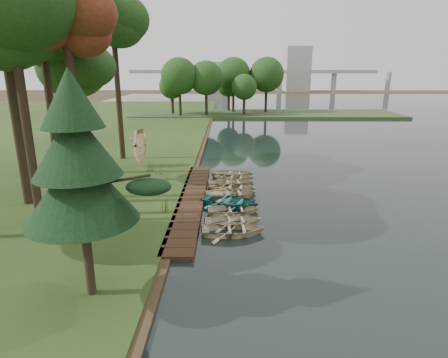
{
  "coord_description": "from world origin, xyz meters",
  "views": [
    {
      "loc": [
        0.67,
        -22.76,
        8.1
      ],
      "look_at": [
        0.48,
        -0.44,
        1.67
      ],
      "focal_mm": 30.0,
      "sensor_mm": 36.0,
      "label": 1
    }
  ],
  "objects_px": {
    "rowboat_1": "(233,219)",
    "stored_rowboat": "(141,162)",
    "rowboat_0": "(233,228)",
    "rowboat_2": "(233,208)",
    "boardwalk": "(192,200)",
    "pine_tree": "(78,163)"
  },
  "relations": [
    {
      "from": "boardwalk",
      "to": "pine_tree",
      "type": "xyz_separation_m",
      "value": [
        -2.66,
        -10.8,
        5.04
      ]
    },
    {
      "from": "boardwalk",
      "to": "pine_tree",
      "type": "height_order",
      "value": "pine_tree"
    },
    {
      "from": "rowboat_1",
      "to": "stored_rowboat",
      "type": "bearing_deg",
      "value": 25.23
    },
    {
      "from": "rowboat_0",
      "to": "rowboat_2",
      "type": "height_order",
      "value": "rowboat_0"
    },
    {
      "from": "rowboat_0",
      "to": "pine_tree",
      "type": "xyz_separation_m",
      "value": [
        -5.27,
        -5.73,
        4.8
      ]
    },
    {
      "from": "rowboat_2",
      "to": "stored_rowboat",
      "type": "height_order",
      "value": "stored_rowboat"
    },
    {
      "from": "stored_rowboat",
      "to": "rowboat_0",
      "type": "bearing_deg",
      "value": -130.53
    },
    {
      "from": "rowboat_1",
      "to": "stored_rowboat",
      "type": "relative_size",
      "value": 0.99
    },
    {
      "from": "rowboat_0",
      "to": "rowboat_1",
      "type": "distance_m",
      "value": 1.21
    },
    {
      "from": "rowboat_1",
      "to": "rowboat_0",
      "type": "bearing_deg",
      "value": 172.43
    },
    {
      "from": "rowboat_2",
      "to": "stored_rowboat",
      "type": "distance_m",
      "value": 12.98
    },
    {
      "from": "boardwalk",
      "to": "rowboat_1",
      "type": "distance_m",
      "value": 4.68
    },
    {
      "from": "rowboat_0",
      "to": "boardwalk",
      "type": "bearing_deg",
      "value": 22.92
    },
    {
      "from": "pine_tree",
      "to": "rowboat_0",
      "type": "bearing_deg",
      "value": 47.38
    },
    {
      "from": "boardwalk",
      "to": "rowboat_1",
      "type": "xyz_separation_m",
      "value": [
        2.62,
        -3.87,
        0.23
      ]
    },
    {
      "from": "boardwalk",
      "to": "stored_rowboat",
      "type": "distance_m",
      "value": 9.71
    },
    {
      "from": "boardwalk",
      "to": "stored_rowboat",
      "type": "relative_size",
      "value": 5.05
    },
    {
      "from": "rowboat_0",
      "to": "rowboat_2",
      "type": "xyz_separation_m",
      "value": [
        0.04,
        2.91,
        -0.02
      ]
    },
    {
      "from": "rowboat_0",
      "to": "stored_rowboat",
      "type": "distance_m",
      "value": 15.4
    },
    {
      "from": "rowboat_0",
      "to": "rowboat_1",
      "type": "bearing_deg",
      "value": -4.71
    },
    {
      "from": "boardwalk",
      "to": "rowboat_1",
      "type": "bearing_deg",
      "value": -55.94
    },
    {
      "from": "boardwalk",
      "to": "rowboat_2",
      "type": "xyz_separation_m",
      "value": [
        2.65,
        -2.17,
        0.22
      ]
    }
  ]
}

